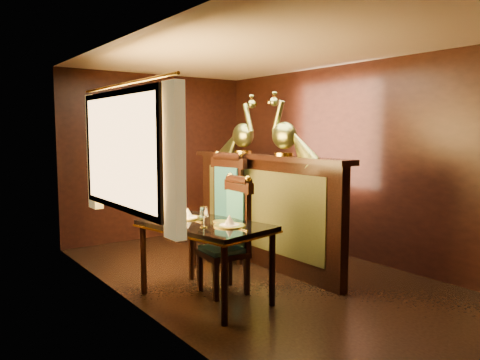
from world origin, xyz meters
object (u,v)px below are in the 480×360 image
(dining_table, at_px, (205,230))
(peacock_left, at_px, (284,123))
(chair_right, at_px, (224,205))
(peacock_right, at_px, (243,125))
(chair_left, at_px, (232,231))

(dining_table, distance_m, peacock_left, 1.61)
(chair_right, height_order, peacock_right, peacock_right)
(dining_table, bearing_deg, peacock_right, 28.69)
(chair_left, height_order, peacock_right, peacock_right)
(dining_table, distance_m, chair_right, 1.29)
(chair_left, xyz_separation_m, peacock_left, (0.84, 0.17, 1.10))
(chair_right, distance_m, peacock_left, 1.29)
(chair_right, xyz_separation_m, peacock_left, (0.34, -0.73, 1.00))
(chair_right, bearing_deg, dining_table, -143.19)
(chair_left, relative_size, peacock_right, 1.65)
(dining_table, height_order, peacock_right, peacock_right)
(chair_left, bearing_deg, chair_right, 65.93)
(chair_left, bearing_deg, peacock_left, 16.41)
(peacock_left, bearing_deg, peacock_right, 90.00)
(peacock_left, relative_size, peacock_right, 1.01)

